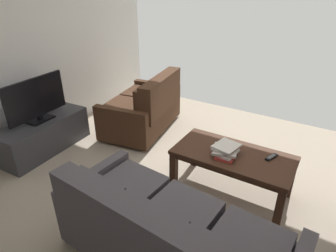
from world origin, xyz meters
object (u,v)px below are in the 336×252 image
Objects in this scene: loveseat_near at (145,108)px; tv_remote at (271,157)px; book_stack at (226,150)px; flat_tv at (36,99)px; sofa_main at (168,238)px; coffee_table at (233,160)px; tv_stand at (44,135)px.

loveseat_near is 2.03m from tv_remote.
loveseat_near reaches higher than book_stack.
sofa_main is at bearing 163.62° from flat_tv.
sofa_main reaches higher than book_stack.
loveseat_near is (1.53, -1.85, 0.01)m from sofa_main.
loveseat_near is 1.15× the size of coffee_table.
loveseat_near is 1.43m from tv_stand.
flat_tv is (2.34, -0.69, 0.37)m from sofa_main.
sofa_main reaches higher than tv_remote.
tv_stand is at bearing -16.34° from sofa_main.
flat_tv reaches higher than coffee_table.
sofa_main reaches higher than tv_stand.
flat_tv is (-0.00, -0.00, 0.51)m from tv_stand.
flat_tv is at bearing -16.38° from sofa_main.
flat_tv is 2.72× the size of book_stack.
tv_remote reaches higher than coffee_table.
tv_remote is at bearing -107.97° from sofa_main.
tv_remote reaches higher than tv_stand.
sofa_main is 5.97× the size of book_stack.
sofa_main is 2.44m from tv_stand.
coffee_table reaches higher than tv_stand.
coffee_table is at bearing 156.47° from loveseat_near.
coffee_table is at bearing 19.26° from tv_remote.
sofa_main is at bearing 129.56° from loveseat_near.
coffee_table is 0.98× the size of tv_stand.
tv_stand is 2.40m from book_stack.
book_stack is at bearing 41.71° from coffee_table.
loveseat_near reaches higher than tv_remote.
flat_tv is 2.39m from book_stack.
book_stack is (0.06, 0.06, 0.13)m from coffee_table.
tv_remote is (-2.75, -0.59, -0.24)m from flat_tv.
flat_tv is at bearing 55.32° from loveseat_near.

